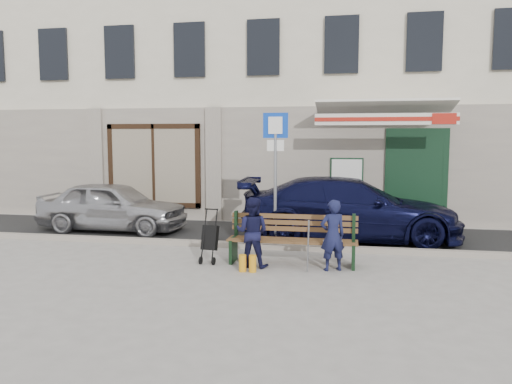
% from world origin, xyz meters
% --- Properties ---
extents(ground, '(80.00, 80.00, 0.00)m').
position_xyz_m(ground, '(0.00, 0.00, 0.00)').
color(ground, '#9E9991').
rests_on(ground, ground).
extents(asphalt_lane, '(60.00, 3.20, 0.01)m').
position_xyz_m(asphalt_lane, '(0.00, 3.10, 0.01)').
color(asphalt_lane, '#282828').
rests_on(asphalt_lane, ground).
extents(curb, '(60.00, 0.18, 0.12)m').
position_xyz_m(curb, '(0.00, 1.50, 0.06)').
color(curb, '#9E9384').
rests_on(curb, ground).
extents(building, '(20.00, 8.27, 10.00)m').
position_xyz_m(building, '(0.01, 8.45, 4.97)').
color(building, beige).
rests_on(building, ground).
extents(car_silver, '(3.77, 1.60, 1.27)m').
position_xyz_m(car_silver, '(-3.49, 2.82, 0.64)').
color(car_silver, '#B0AFB4').
rests_on(car_silver, ground).
extents(car_navy, '(5.09, 2.30, 1.45)m').
position_xyz_m(car_navy, '(2.39, 2.78, 0.72)').
color(car_navy, black).
rests_on(car_navy, ground).
extents(parking_sign, '(0.53, 0.08, 2.88)m').
position_xyz_m(parking_sign, '(0.81, 1.81, 1.95)').
color(parking_sign, gray).
rests_on(parking_sign, ground).
extents(bench, '(2.40, 1.17, 0.98)m').
position_xyz_m(bench, '(1.30, 0.31, 0.46)').
color(bench, brown).
rests_on(bench, ground).
extents(man, '(0.55, 0.46, 1.27)m').
position_xyz_m(man, '(2.10, 0.00, 0.63)').
color(man, '#15183B').
rests_on(man, ground).
extents(woman, '(0.68, 0.56, 1.28)m').
position_xyz_m(woman, '(0.65, 0.01, 0.64)').
color(woman, black).
rests_on(woman, ground).
extents(stroller, '(0.32, 0.43, 1.01)m').
position_xyz_m(stroller, '(-0.20, 0.18, 0.45)').
color(stroller, black).
rests_on(stroller, ground).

